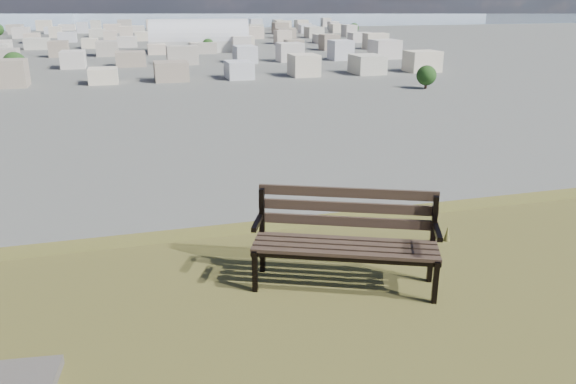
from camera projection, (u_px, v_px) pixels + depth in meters
name	position (u px, v px, depth m)	size (l,w,h in m)	color
park_bench	(346.00, 234.00, 5.35)	(1.81, 1.19, 0.91)	#3E2D24
arena	(200.00, 41.00, 303.15)	(54.72, 29.02, 22.03)	beige
city_blocks	(128.00, 36.00, 368.84)	(395.00, 361.00, 7.00)	beige
city_trees	(76.00, 43.00, 293.07)	(406.52, 387.20, 9.98)	#38251C
bay_water	(125.00, 17.00, 829.94)	(2400.00, 700.00, 0.12)	#8AA2AF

